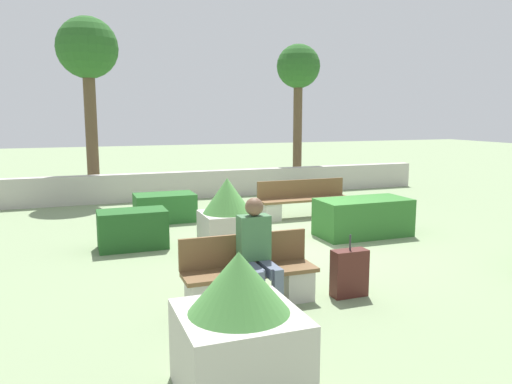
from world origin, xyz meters
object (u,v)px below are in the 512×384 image
object	(u,v)px
bench_left_side	(305,203)
planter_corner_right	(239,330)
tree_center_left	(298,73)
bench_front	(250,279)
person_seated_man	(257,248)
planter_corner_left	(227,216)
suitcase	(349,273)
tree_leftmost	(88,55)

from	to	relation	value
bench_left_side	planter_corner_right	world-z (taller)	planter_corner_right
bench_left_side	tree_center_left	size ratio (longest dim) A/B	0.47
bench_front	planter_corner_right	world-z (taller)	planter_corner_right
person_seated_man	planter_corner_left	size ratio (longest dim) A/B	1.05
bench_left_side	planter_corner_right	bearing A→B (deg)	-109.36
planter_corner_left	suitcase	distance (m)	2.67
planter_corner_right	tree_center_left	distance (m)	13.09
bench_front	planter_corner_right	distance (m)	2.05
planter_corner_left	bench_front	bearing A→B (deg)	-100.54
person_seated_man	suitcase	size ratio (longest dim) A/B	1.64
suitcase	tree_center_left	world-z (taller)	tree_center_left
planter_corner_left	planter_corner_right	size ratio (longest dim) A/B	1.03
tree_center_left	planter_corner_right	bearing A→B (deg)	-117.12
bench_left_side	tree_center_left	world-z (taller)	tree_center_left
person_seated_man	tree_center_left	xyz separation A→B (m)	(4.99, 9.58, 2.91)
planter_corner_right	tree_center_left	world-z (taller)	tree_center_left
planter_corner_left	tree_leftmost	xyz separation A→B (m)	(-1.85, 6.53, 3.26)
planter_corner_right	planter_corner_left	bearing A→B (deg)	74.13
bench_front	bench_left_side	xyz separation A→B (m)	(2.92, 4.50, 0.02)
person_seated_man	tree_leftmost	distance (m)	9.62
planter_corner_right	tree_leftmost	xyz separation A→B (m)	(-0.66, 10.72, 3.31)
bench_front	person_seated_man	xyz separation A→B (m)	(0.05, -0.13, 0.42)
bench_front	tree_leftmost	world-z (taller)	tree_leftmost
person_seated_man	suitcase	world-z (taller)	person_seated_man
bench_left_side	suitcase	world-z (taller)	bench_left_side
person_seated_man	tree_leftmost	size ratio (longest dim) A/B	0.27
bench_front	planter_corner_right	xyz separation A→B (m)	(-0.76, -1.89, 0.26)
tree_leftmost	bench_left_side	bearing A→B (deg)	-44.95
bench_left_side	tree_leftmost	world-z (taller)	tree_leftmost
bench_front	planter_corner_left	size ratio (longest dim) A/B	1.31
planter_corner_left	tree_center_left	size ratio (longest dim) A/B	0.28
planter_corner_right	suitcase	bearing A→B (deg)	39.47
bench_front	bench_left_side	world-z (taller)	same
person_seated_man	tree_center_left	size ratio (longest dim) A/B	0.29
tree_leftmost	bench_front	bearing A→B (deg)	-80.85
bench_front	planter_corner_right	bearing A→B (deg)	-112.02
planter_corner_right	tree_leftmost	distance (m)	11.24
bench_left_side	tree_center_left	bearing A→B (deg)	77.48
bench_left_side	person_seated_man	size ratio (longest dim) A/B	1.62
bench_left_side	tree_leftmost	distance (m)	7.09
tree_leftmost	suitcase	bearing A→B (deg)	-73.37
tree_center_left	planter_corner_left	bearing A→B (deg)	-122.86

